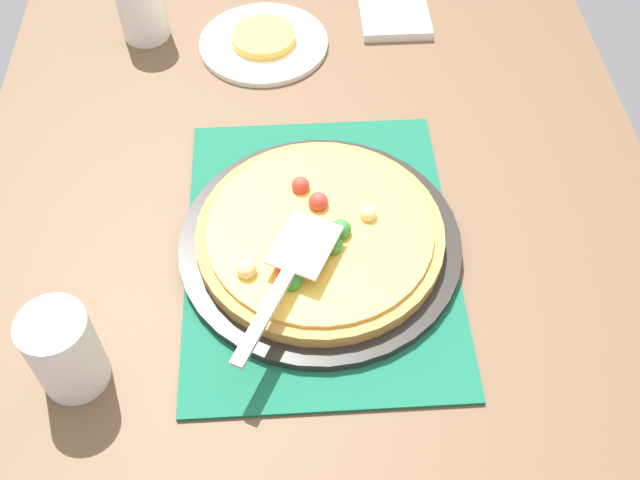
% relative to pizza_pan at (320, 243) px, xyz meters
% --- Properties ---
extents(ground_plane, '(8.00, 8.00, 0.00)m').
position_rel_pizza_pan_xyz_m(ground_plane, '(0.00, 0.00, -0.76)').
color(ground_plane, '#4C4C51').
extents(dining_table, '(1.40, 1.00, 0.75)m').
position_rel_pizza_pan_xyz_m(dining_table, '(0.00, 0.00, -0.12)').
color(dining_table, brown).
rests_on(dining_table, ground_plane).
extents(placemat, '(0.48, 0.36, 0.01)m').
position_rel_pizza_pan_xyz_m(placemat, '(0.00, 0.00, -0.01)').
color(placemat, '#145B42').
rests_on(placemat, dining_table).
extents(pizza_pan, '(0.38, 0.38, 0.01)m').
position_rel_pizza_pan_xyz_m(pizza_pan, '(0.00, 0.00, 0.00)').
color(pizza_pan, black).
rests_on(pizza_pan, placemat).
extents(pizza, '(0.33, 0.33, 0.05)m').
position_rel_pizza_pan_xyz_m(pizza, '(-0.00, 0.00, 0.02)').
color(pizza, '#B78442').
rests_on(pizza, pizza_pan).
extents(plate_near_left, '(0.22, 0.22, 0.01)m').
position_rel_pizza_pan_xyz_m(plate_near_left, '(0.44, 0.07, -0.01)').
color(plate_near_left, white).
rests_on(plate_near_left, dining_table).
extents(served_slice_left, '(0.11, 0.11, 0.02)m').
position_rel_pizza_pan_xyz_m(served_slice_left, '(0.44, 0.07, 0.01)').
color(served_slice_left, '#EAB747').
rests_on(served_slice_left, plate_near_left).
extents(cup_near, '(0.08, 0.08, 0.12)m').
position_rel_pizza_pan_xyz_m(cup_near, '(-0.17, 0.30, 0.05)').
color(cup_near, white).
rests_on(cup_near, dining_table).
extents(cup_corner, '(0.08, 0.08, 0.12)m').
position_rel_pizza_pan_xyz_m(cup_corner, '(0.49, 0.27, 0.05)').
color(cup_corner, white).
rests_on(cup_corner, dining_table).
extents(pizza_server, '(0.22, 0.14, 0.01)m').
position_rel_pizza_pan_xyz_m(pizza_server, '(-0.09, 0.04, 0.06)').
color(pizza_server, silver).
rests_on(pizza_server, pizza).
extents(napkin_stack, '(0.12, 0.12, 0.02)m').
position_rel_pizza_pan_xyz_m(napkin_stack, '(0.50, -0.16, -0.01)').
color(napkin_stack, white).
rests_on(napkin_stack, dining_table).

